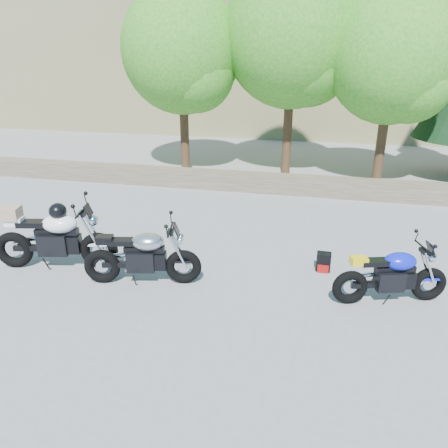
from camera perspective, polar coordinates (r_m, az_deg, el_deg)
The scene contains 9 objects.
ground at distance 7.77m, azimuth -3.07°, elevation -7.74°, with size 90.00×90.00×0.00m, color gray.
stone_wall at distance 12.65m, azimuth 3.57°, elevation 5.50°, with size 22.00×0.55×0.50m, color brown.
tree_decid_left at distance 14.26m, azimuth -5.16°, elevation 21.14°, with size 3.67×3.67×5.62m.
tree_decid_mid at distance 14.04m, azimuth 9.37°, elevation 22.59°, with size 4.08×4.08×6.24m.
tree_decid_right at distance 13.54m, azimuth 21.62°, elevation 19.16°, with size 3.54×3.54×5.41m.
silver_bike at distance 7.68m, azimuth -10.55°, elevation -4.24°, with size 2.04×0.72×1.03m.
white_bike at distance 8.62m, azimuth -21.34°, elevation -1.55°, with size 2.29×0.80×1.28m.
blue_bike at distance 7.52m, azimuth 21.07°, elevation -6.38°, with size 1.85×0.78×0.95m.
backpack at distance 8.31m, azimuth 12.87°, elevation -4.87°, with size 0.26×0.23×0.35m.
Camera 1 is at (1.87, -6.47, 3.87)m, focal length 35.00 mm.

